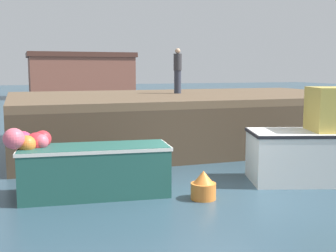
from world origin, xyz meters
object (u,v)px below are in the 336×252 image
(fishing_boat_near_right, at_px, (318,147))
(mooring_buoy_foreground, at_px, (203,186))
(fishing_boat_near_left, at_px, (89,167))
(dockworker, at_px, (178,71))

(fishing_boat_near_right, relative_size, mooring_buoy_foreground, 5.62)
(mooring_buoy_foreground, bearing_deg, fishing_boat_near_left, 154.90)
(dockworker, height_order, mooring_buoy_foreground, dockworker)
(fishing_boat_near_left, xyz_separation_m, mooring_buoy_foreground, (2.47, -1.16, -0.41))
(fishing_boat_near_left, distance_m, fishing_boat_near_right, 6.07)
(dockworker, xyz_separation_m, mooring_buoy_foreground, (-2.29, -7.86, -2.66))
(fishing_boat_near_left, relative_size, fishing_boat_near_right, 1.01)
(fishing_boat_near_left, height_order, fishing_boat_near_right, fishing_boat_near_right)
(fishing_boat_near_left, xyz_separation_m, dockworker, (4.76, 6.70, 2.25))
(fishing_boat_near_left, relative_size, mooring_buoy_foreground, 5.69)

